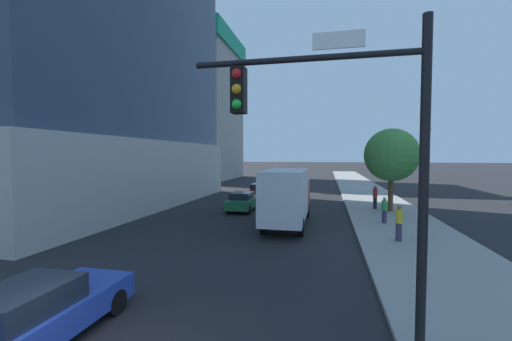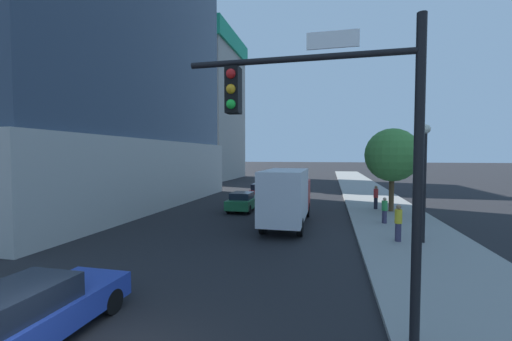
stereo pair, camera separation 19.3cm
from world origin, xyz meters
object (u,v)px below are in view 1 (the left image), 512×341
at_px(street_tree, 391,155).
at_px(box_truck, 287,195).
at_px(construction_building, 196,101).
at_px(traffic_light_pole, 344,130).
at_px(pedestrian_red_shirt, 375,197).
at_px(street_lamp, 425,165).
at_px(car_red, 259,192).
at_px(pedestrian_yellow_shirt, 399,222).
at_px(car_green, 243,201).
at_px(car_blue, 38,313).
at_px(pedestrian_green_shirt, 384,210).

distance_m(street_tree, box_truck, 9.49).
distance_m(construction_building, street_tree, 42.17).
xyz_separation_m(traffic_light_pole, pedestrian_red_shirt, (3.30, 18.65, -3.74)).
relative_size(street_lamp, street_tree, 0.91).
bearing_deg(box_truck, street_lamp, -21.61).
xyz_separation_m(car_red, pedestrian_yellow_shirt, (9.68, -13.44, 0.29)).
height_order(car_green, pedestrian_yellow_shirt, pedestrian_yellow_shirt).
distance_m(construction_building, car_blue, 53.73).
height_order(pedestrian_green_shirt, pedestrian_red_shirt, pedestrian_red_shirt).
relative_size(car_green, pedestrian_red_shirt, 2.46).
height_order(construction_building, traffic_light_pole, construction_building).
height_order(traffic_light_pole, pedestrian_yellow_shirt, traffic_light_pole).
distance_m(construction_building, box_truck, 43.42).
xyz_separation_m(street_tree, pedestrian_yellow_shirt, (-1.22, -8.77, -3.21)).
xyz_separation_m(street_lamp, pedestrian_yellow_shirt, (-1.10, -0.04, -2.75)).
distance_m(street_tree, pedestrian_green_shirt, 5.77).
relative_size(box_truck, pedestrian_green_shirt, 4.96).
bearing_deg(pedestrian_green_shirt, traffic_light_pole, -103.07).
height_order(car_blue, pedestrian_yellow_shirt, pedestrian_yellow_shirt).
xyz_separation_m(car_blue, box_truck, (3.97, 13.25, 1.14)).
height_order(street_tree, pedestrian_green_shirt, street_tree).
xyz_separation_m(car_green, pedestrian_red_shirt, (9.93, 2.17, 0.35)).
bearing_deg(car_green, pedestrian_green_shirt, -17.97).
distance_m(street_lamp, car_blue, 15.40).
bearing_deg(street_tree, car_green, -172.63).
relative_size(box_truck, pedestrian_red_shirt, 4.36).
xyz_separation_m(car_red, car_green, (0.00, -6.08, -0.05)).
xyz_separation_m(construction_building, car_green, (17.24, -31.20, -13.50)).
relative_size(car_green, box_truck, 0.56).
bearing_deg(car_green, car_blue, -90.00).
bearing_deg(car_red, car_blue, -90.00).
height_order(street_lamp, pedestrian_yellow_shirt, street_lamp).
distance_m(street_lamp, pedestrian_green_shirt, 5.17).
bearing_deg(construction_building, car_green, -61.08).
bearing_deg(traffic_light_pole, construction_building, 116.59).
xyz_separation_m(street_lamp, pedestrian_red_shirt, (-0.85, 9.49, -2.74)).
xyz_separation_m(construction_building, car_red, (17.24, -25.12, -13.45)).
relative_size(street_lamp, pedestrian_green_shirt, 3.54).
xyz_separation_m(car_green, pedestrian_yellow_shirt, (9.68, -7.36, 0.34)).
xyz_separation_m(street_lamp, box_truck, (-6.81, 2.70, -1.93)).
bearing_deg(pedestrian_green_shirt, pedestrian_yellow_shirt, -90.60).
distance_m(street_lamp, pedestrian_red_shirt, 9.91).
bearing_deg(traffic_light_pole, pedestrian_red_shirt, 79.96).
height_order(car_blue, car_red, car_red).
distance_m(traffic_light_pole, pedestrian_red_shirt, 19.31).
bearing_deg(car_green, pedestrian_yellow_shirt, -37.26).
relative_size(traffic_light_pole, pedestrian_green_shirt, 4.44).
relative_size(traffic_light_pole, box_truck, 0.89).
bearing_deg(box_truck, traffic_light_pole, -77.38).
distance_m(construction_building, pedestrian_green_shirt, 45.64).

